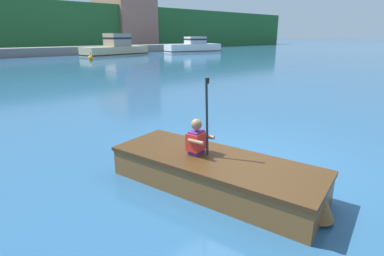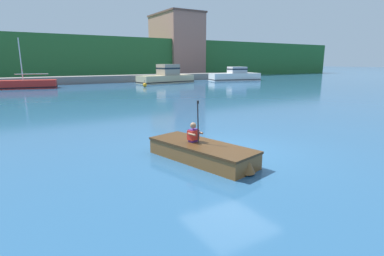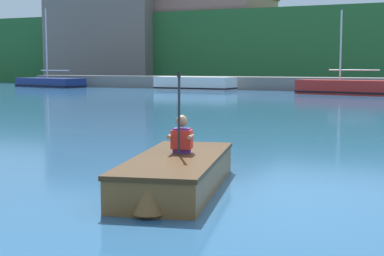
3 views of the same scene
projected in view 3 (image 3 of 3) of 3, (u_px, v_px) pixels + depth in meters
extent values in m
plane|color=#28567F|center=(273.00, 194.00, 7.99)|extent=(300.00, 300.00, 0.00)
cube|color=#75665B|center=(117.00, 33.00, 58.19)|extent=(11.27, 9.07, 9.79)
cube|color=#9E6B5B|center=(211.00, 41.00, 56.34)|extent=(10.30, 9.49, 8.01)
cube|color=white|center=(195.00, 84.00, 40.70)|extent=(5.62, 2.25, 0.93)
cube|color=black|center=(195.00, 88.00, 40.73)|extent=(5.66, 2.29, 0.10)
cube|color=red|center=(344.00, 87.00, 34.87)|extent=(5.81, 2.79, 0.85)
cube|color=black|center=(344.00, 92.00, 34.90)|extent=(5.86, 2.83, 0.10)
cylinder|color=silver|center=(341.00, 45.00, 34.77)|extent=(0.10, 0.10, 4.13)
cylinder|color=silver|center=(354.00, 70.00, 34.44)|extent=(3.03, 0.65, 0.07)
cube|color=navy|center=(50.00, 83.00, 46.49)|extent=(6.44, 3.46, 0.71)
cube|color=black|center=(50.00, 85.00, 46.52)|extent=(6.49, 3.51, 0.10)
cylinder|color=silver|center=(46.00, 43.00, 46.35)|extent=(0.10, 0.10, 5.45)
cylinder|color=silver|center=(55.00, 70.00, 46.02)|extent=(3.29, 0.82, 0.07)
cube|color=brown|center=(177.00, 173.00, 8.22)|extent=(1.84, 3.34, 0.47)
cube|color=#432A13|center=(177.00, 159.00, 8.20)|extent=(1.89, 3.39, 0.06)
cube|color=#432A13|center=(177.00, 159.00, 8.20)|extent=(1.54, 2.86, 0.02)
cone|color=brown|center=(149.00, 195.00, 6.73)|extent=(0.47, 0.47, 0.43)
cube|color=brown|center=(181.00, 157.00, 8.43)|extent=(1.07, 0.41, 0.03)
cube|color=#592672|center=(182.00, 141.00, 8.48)|extent=(0.27, 0.21, 0.36)
cube|color=red|center=(182.00, 139.00, 8.48)|extent=(0.33, 0.27, 0.27)
sphere|color=#997051|center=(182.00, 121.00, 8.45)|extent=(0.17, 0.17, 0.17)
cylinder|color=#997051|center=(170.00, 136.00, 8.42)|extent=(0.12, 0.27, 0.06)
cylinder|color=#997051|center=(191.00, 137.00, 8.36)|extent=(0.12, 0.27, 0.06)
cylinder|color=#232328|center=(179.00, 113.00, 8.26)|extent=(0.05, 0.08, 1.16)
cylinder|color=black|center=(179.00, 74.00, 8.20)|extent=(0.05, 0.05, 0.08)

